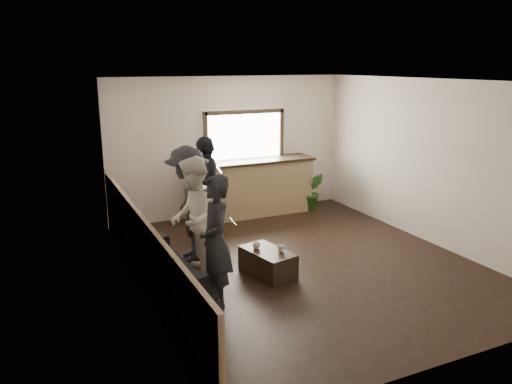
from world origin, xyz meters
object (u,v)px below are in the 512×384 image
person_b (193,219)px  coffee_table (268,263)px  sofa (163,263)px  cup_a (256,246)px  person_c (188,204)px  potted_plant (313,191)px  bar_counter (249,184)px  person_d (207,191)px  person_a (216,241)px  cup_b (281,248)px

person_b → coffee_table: bearing=93.3°
sofa → cup_a: bearing=-105.9°
coffee_table → person_c: person_c is taller
cup_a → potted_plant: potted_plant is taller
bar_counter → sofa: bar_counter is taller
bar_counter → potted_plant: 1.40m
coffee_table → person_c: size_ratio=0.47×
sofa → bar_counter: bearing=-49.6°
person_b → person_d: size_ratio=0.95×
person_a → person_c: person_c is taller
cup_a → potted_plant: 3.49m
person_c → cup_b: bearing=52.5°
cup_a → person_c: person_c is taller
person_a → person_b: bearing=-172.6°
coffee_table → cup_b: (0.16, -0.11, 0.24)m
person_b → person_a: bearing=23.5°
sofa → person_d: (1.09, 1.21, 0.66)m
bar_counter → potted_plant: size_ratio=3.34×
cup_a → person_a: (-0.89, -0.70, 0.44)m
cup_a → person_a: size_ratio=0.07×
cup_a → person_c: (-0.74, 0.93, 0.49)m
coffee_table → cup_a: (-0.11, 0.15, 0.23)m
coffee_table → person_a: person_a is taller
cup_a → person_d: 1.58m
sofa → person_a: bearing=-159.7°
cup_a → person_c: size_ratio=0.06×
sofa → potted_plant: bearing=-64.7°
coffee_table → cup_b: bearing=-35.4°
cup_b → person_b: 1.34m
coffee_table → potted_plant: 3.53m
coffee_table → person_c: 1.56m
person_c → person_d: person_d is taller
coffee_table → cup_a: cup_a is taller
person_a → sofa: bearing=-147.5°
bar_counter → coffee_table: (-1.00, -2.88, -0.45)m
coffee_table → person_b: size_ratio=0.48×
coffee_table → person_a: bearing=-151.4°
cup_a → person_d: person_d is taller
bar_counter → sofa: 3.50m
sofa → person_b: person_b is taller
coffee_table → person_d: (-0.36, 1.63, 0.75)m
cup_b → person_d: bearing=106.6°
sofa → person_c: 1.09m
cup_b → person_c: bearing=130.5°
person_d → sofa: bearing=-13.3°
coffee_table → person_d: 1.83m
coffee_table → potted_plant: bearing=48.1°
sofa → cup_b: (1.61, -0.52, 0.15)m
sofa → coffee_table: sofa is taller
cup_b → person_a: person_a is taller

